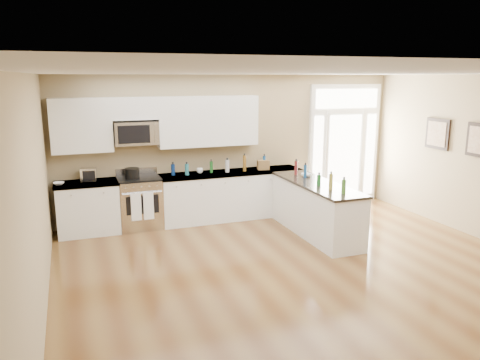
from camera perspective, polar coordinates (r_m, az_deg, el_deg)
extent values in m
plane|color=#563418|center=(6.34, 11.71, -13.60)|extent=(8.00, 8.00, 0.00)
plane|color=tan|center=(9.42, -0.80, 4.20)|extent=(7.00, 0.00, 7.00)
plane|color=tan|center=(5.00, -24.08, -4.43)|extent=(0.00, 8.00, 8.00)
plane|color=white|center=(5.71, 12.98, 12.58)|extent=(8.00, 8.00, 0.00)
cube|color=white|center=(8.80, -18.02, -3.36)|extent=(1.06, 0.62, 0.90)
cube|color=black|center=(8.91, -17.85, -5.84)|extent=(1.02, 0.52, 0.10)
cube|color=black|center=(8.68, -18.23, -0.38)|extent=(1.10, 0.66, 0.04)
cube|color=white|center=(9.27, -1.05, -1.93)|extent=(2.81, 0.62, 0.90)
cube|color=black|center=(9.38, -1.04, -4.30)|extent=(2.77, 0.52, 0.10)
cube|color=black|center=(9.17, -1.06, 0.91)|extent=(2.85, 0.66, 0.04)
cube|color=white|center=(8.43, 9.21, -3.58)|extent=(0.65, 2.28, 0.90)
cube|color=black|center=(8.54, 9.11, -6.16)|extent=(0.61, 2.18, 0.10)
cube|color=black|center=(8.31, 9.32, -0.47)|extent=(0.69, 2.32, 0.04)
cube|color=white|center=(8.67, -18.79, 6.31)|extent=(1.04, 0.33, 0.95)
cube|color=white|center=(9.03, -3.90, 7.16)|extent=(1.94, 0.33, 0.95)
cube|color=white|center=(8.72, -12.75, 8.51)|extent=(0.82, 0.33, 0.40)
cube|color=silver|center=(8.73, -12.58, 5.62)|extent=(0.78, 0.40, 0.42)
cube|color=black|center=(8.52, -12.79, 5.44)|extent=(0.56, 0.01, 0.32)
cube|color=white|center=(10.52, 12.53, 4.22)|extent=(1.70, 0.08, 2.60)
cube|color=white|center=(10.52, 12.61, 2.84)|extent=(0.78, 0.02, 1.80)
cube|color=white|center=(10.18, 9.48, 2.65)|extent=(0.22, 0.02, 1.80)
cube|color=white|center=(10.88, 15.54, 3.00)|extent=(0.22, 0.02, 1.80)
cube|color=white|center=(10.39, 12.94, 9.65)|extent=(1.50, 0.02, 0.40)
cube|color=black|center=(9.65, 22.95, 5.21)|extent=(0.04, 0.58, 0.58)
cube|color=#8F5E39|center=(9.64, 22.84, 5.21)|extent=(0.01, 0.46, 0.46)
cube|color=#8F5E39|center=(8.94, 27.17, 4.31)|extent=(0.01, 0.46, 0.46)
cube|color=silver|center=(8.86, -12.08, -2.83)|extent=(0.77, 0.63, 0.92)
cube|color=black|center=(8.75, -12.22, 0.17)|extent=(0.77, 0.60, 0.03)
cube|color=silver|center=(9.03, -12.52, 1.02)|extent=(0.77, 0.04, 0.14)
cube|color=black|center=(8.54, -11.78, -2.98)|extent=(0.58, 0.01, 0.34)
cylinder|color=silver|center=(8.46, -11.82, -1.58)|extent=(0.70, 0.02, 0.02)
cube|color=white|center=(8.50, -12.54, -3.23)|extent=(0.18, 0.02, 0.50)
cube|color=white|center=(8.53, -11.08, -3.11)|extent=(0.18, 0.02, 0.50)
cylinder|color=black|center=(8.70, -13.03, 0.85)|extent=(0.26, 0.26, 0.20)
cube|color=silver|center=(8.75, -17.98, 0.65)|extent=(0.30, 0.25, 0.23)
cube|color=brown|center=(9.36, 2.85, 1.85)|extent=(0.25, 0.20, 0.19)
imported|color=white|center=(8.62, -21.23, -0.41)|extent=(0.19, 0.19, 0.05)
imported|color=white|center=(8.77, 8.07, 0.60)|extent=(0.25, 0.25, 0.06)
imported|color=white|center=(9.03, -4.93, 1.15)|extent=(0.16, 0.16, 0.10)
cylinder|color=#19591E|center=(9.07, -3.52, 1.60)|extent=(0.06, 0.06, 0.22)
cylinder|color=navy|center=(8.68, 7.97, 1.07)|extent=(0.06, 0.06, 0.24)
cylinder|color=brown|center=(9.17, 0.56, 2.04)|extent=(0.06, 0.06, 0.31)
cylinder|color=olive|center=(7.80, 11.01, -0.22)|extent=(0.06, 0.06, 0.27)
cylinder|color=#26727F|center=(8.88, -6.49, 1.29)|extent=(0.07, 0.07, 0.21)
cylinder|color=#591919|center=(8.92, 6.85, 1.49)|extent=(0.06, 0.06, 0.26)
cylinder|color=#B2B2B7|center=(9.08, -1.56, 1.71)|extent=(0.08, 0.08, 0.24)
cylinder|color=navy|center=(8.89, -8.16, 1.26)|extent=(0.07, 0.07, 0.21)
cylinder|color=#3F7226|center=(7.58, 12.53, -0.79)|extent=(0.07, 0.07, 0.23)
cylinder|color=#19591E|center=(8.09, 9.59, 0.00)|extent=(0.07, 0.07, 0.19)
cylinder|color=navy|center=(9.40, 2.97, 2.15)|extent=(0.06, 0.06, 0.27)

